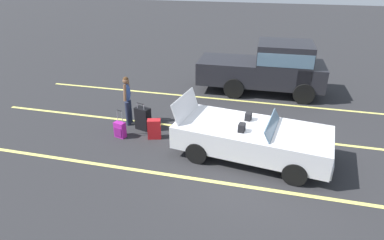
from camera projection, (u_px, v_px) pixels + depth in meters
ground_plane at (250, 156)px, 9.02m from camera, size 80.00×80.00×0.00m
lot_line_near at (245, 186)px, 7.81m from camera, size 18.00×0.12×0.01m
lot_line_mid at (253, 135)px, 10.17m from camera, size 18.00×0.12×0.01m
lot_line_far at (259, 103)px, 12.52m from camera, size 18.00×0.12×0.01m
convertible_car at (259, 139)px, 8.69m from camera, size 4.34×2.32×1.53m
suitcase_large_black at (143, 119)px, 10.37m from camera, size 0.54×0.41×0.94m
suitcase_medium_bright at (154, 129)px, 9.85m from camera, size 0.45×0.34×0.62m
suitcase_small_carryon at (120, 130)px, 9.93m from camera, size 0.38×0.29×0.89m
traveler_person at (127, 98)px, 10.48m from camera, size 0.26×0.61×1.65m
parked_pickup_truck_near at (271, 67)px, 13.04m from camera, size 5.03×2.15×2.10m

